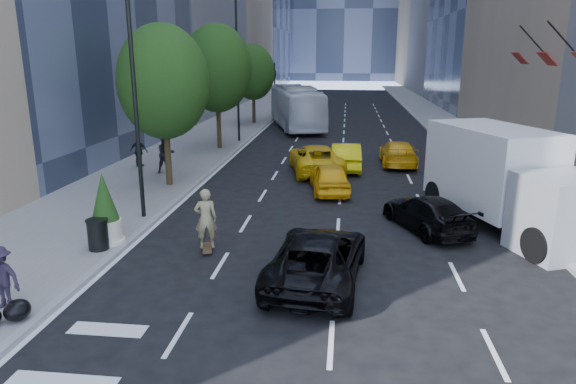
# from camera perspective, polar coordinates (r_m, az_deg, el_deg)

# --- Properties ---
(ground) EXTENTS (160.00, 160.00, 0.00)m
(ground) POSITION_cam_1_polar(r_m,az_deg,el_deg) (15.52, 1.56, -8.55)
(ground) COLOR black
(ground) RESTS_ON ground
(sidewalk_left) EXTENTS (6.00, 120.00, 0.15)m
(sidewalk_left) POSITION_cam_1_polar(r_m,az_deg,el_deg) (45.74, -6.47, 7.28)
(sidewalk_left) COLOR slate
(sidewalk_left) RESTS_ON ground
(sidewalk_right) EXTENTS (4.00, 120.00, 0.15)m
(sidewalk_right) POSITION_cam_1_polar(r_m,az_deg,el_deg) (45.45, 17.75, 6.61)
(sidewalk_right) COLOR slate
(sidewalk_right) RESTS_ON ground
(lamp_near) EXTENTS (2.13, 0.22, 10.00)m
(lamp_near) POSITION_cam_1_polar(r_m,az_deg,el_deg) (19.66, -16.42, 13.31)
(lamp_near) COLOR black
(lamp_near) RESTS_ON sidewalk_left
(lamp_far) EXTENTS (2.13, 0.22, 10.00)m
(lamp_far) POSITION_cam_1_polar(r_m,az_deg,el_deg) (36.94, -5.39, 14.40)
(lamp_far) COLOR black
(lamp_far) RESTS_ON sidewalk_left
(tree_near) EXTENTS (4.20, 4.20, 7.46)m
(tree_near) POSITION_cam_1_polar(r_m,az_deg,el_deg) (24.67, -13.68, 11.77)
(tree_near) COLOR #322713
(tree_near) RESTS_ON sidewalk_left
(tree_mid) EXTENTS (4.50, 4.50, 7.99)m
(tree_mid) POSITION_cam_1_polar(r_m,az_deg,el_deg) (34.22, -7.90, 13.44)
(tree_mid) COLOR #322713
(tree_mid) RESTS_ON sidewalk_left
(tree_far) EXTENTS (3.90, 3.90, 6.92)m
(tree_far) POSITION_cam_1_polar(r_m,az_deg,el_deg) (46.95, -3.89, 13.12)
(tree_far) COLOR #322713
(tree_far) RESTS_ON sidewalk_left
(traffic_signal) EXTENTS (2.48, 0.53, 5.20)m
(traffic_signal) POSITION_cam_1_polar(r_m,az_deg,el_deg) (54.73, -1.50, 13.01)
(traffic_signal) COLOR black
(traffic_signal) RESTS_ON sidewalk_left
(facade_flags) EXTENTS (1.85, 13.30, 2.05)m
(facade_flags) POSITION_cam_1_polar(r_m,az_deg,el_deg) (25.94, 28.70, 13.23)
(facade_flags) COLOR black
(facade_flags) RESTS_ON ground
(skateboarder) EXTENTS (0.82, 0.65, 1.97)m
(skateboarder) POSITION_cam_1_polar(r_m,az_deg,el_deg) (16.70, -9.11, -3.38)
(skateboarder) COLOR #8C8357
(skateboarder) RESTS_ON ground
(black_sedan_lincoln) EXTENTS (2.92, 5.40, 1.44)m
(black_sedan_lincoln) POSITION_cam_1_polar(r_m,az_deg,el_deg) (14.50, 3.30, -7.24)
(black_sedan_lincoln) COLOR black
(black_sedan_lincoln) RESTS_ON ground
(black_sedan_mercedes) EXTENTS (3.33, 4.72, 1.27)m
(black_sedan_mercedes) POSITION_cam_1_polar(r_m,az_deg,el_deg) (19.31, 15.18, -2.27)
(black_sedan_mercedes) COLOR black
(black_sedan_mercedes) RESTS_ON ground
(taxi_a) EXTENTS (2.20, 4.27, 1.39)m
(taxi_a) POSITION_cam_1_polar(r_m,az_deg,el_deg) (23.80, 4.66, 1.61)
(taxi_a) COLOR #F0AB0C
(taxi_a) RESTS_ON ground
(taxi_b) EXTENTS (1.72, 4.53, 1.48)m
(taxi_b) POSITION_cam_1_polar(r_m,az_deg,el_deg) (28.69, 6.42, 3.98)
(taxi_b) COLOR #D8C70B
(taxi_b) RESTS_ON ground
(taxi_c) EXTENTS (3.58, 5.84, 1.51)m
(taxi_c) POSITION_cam_1_polar(r_m,az_deg,el_deg) (27.76, 3.10, 3.72)
(taxi_c) COLOR #DEB00B
(taxi_c) RESTS_ON ground
(taxi_d) EXTENTS (1.95, 4.77, 1.38)m
(taxi_d) POSITION_cam_1_polar(r_m,az_deg,el_deg) (30.33, 12.12, 4.25)
(taxi_d) COLOR #E7A50C
(taxi_d) RESTS_ON ground
(city_bus) EXTENTS (6.08, 13.09, 3.55)m
(city_bus) POSITION_cam_1_polar(r_m,az_deg,el_deg) (45.11, 0.91, 9.44)
(city_bus) COLOR silver
(city_bus) RESTS_ON ground
(box_truck) EXTENTS (5.15, 7.94, 3.58)m
(box_truck) POSITION_cam_1_polar(r_m,az_deg,el_deg) (20.35, 23.15, 1.37)
(box_truck) COLOR silver
(box_truck) RESTS_ON ground
(pedestrian_a) EXTENTS (1.22, 1.22, 1.99)m
(pedestrian_a) POSITION_cam_1_polar(r_m,az_deg,el_deg) (27.71, -13.43, 4.13)
(pedestrian_a) COLOR black
(pedestrian_a) RESTS_ON sidewalk_left
(pedestrian_b) EXTENTS (1.04, 0.50, 1.72)m
(pedestrian_b) POSITION_cam_1_polar(r_m,az_deg,el_deg) (29.62, -16.23, 4.36)
(pedestrian_b) COLOR black
(pedestrian_b) RESTS_ON sidewalk_left
(pedestrian_c) EXTENTS (1.10, 0.72, 1.61)m
(pedestrian_c) POSITION_cam_1_polar(r_m,az_deg,el_deg) (14.49, -29.31, -8.27)
(pedestrian_c) COLOR #281F2E
(pedestrian_c) RESTS_ON sidewalk_left
(trash_can) EXTENTS (0.64, 0.64, 0.96)m
(trash_can) POSITION_cam_1_polar(r_m,az_deg,el_deg) (17.53, -20.37, -4.50)
(trash_can) COLOR black
(trash_can) RESTS_ON sidewalk_left
(planter_shrub) EXTENTS (0.99, 0.99, 2.38)m
(planter_shrub) POSITION_cam_1_polar(r_m,az_deg,el_deg) (17.86, -19.68, -1.87)
(planter_shrub) COLOR #ECE4C4
(planter_shrub) RESTS_ON sidewalk_left
(garbage_bags) EXTENTS (1.01, 0.98, 0.50)m
(garbage_bags) POSITION_cam_1_polar(r_m,az_deg,el_deg) (13.91, -28.84, -11.72)
(garbage_bags) COLOR black
(garbage_bags) RESTS_ON sidewalk_left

